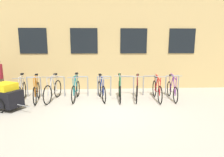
# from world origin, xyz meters

# --- Properties ---
(ground_plane) EXTENTS (42.00, 42.00, 0.00)m
(ground_plane) POSITION_xyz_m (0.00, 0.00, 0.00)
(ground_plane) COLOR #B2ADA0
(storefront_building) EXTENTS (28.00, 7.29, 6.48)m
(storefront_building) POSITION_xyz_m (0.00, 6.83, 3.24)
(storefront_building) COLOR tan
(storefront_building) RESTS_ON ground
(bike_rack) EXTENTS (6.62, 0.05, 0.88)m
(bike_rack) POSITION_xyz_m (-0.26, 1.90, 0.53)
(bike_rack) COLOR gray
(bike_rack) RESTS_ON ground
(bicycle_teal) EXTENTS (0.44, 1.66, 1.08)m
(bicycle_teal) POSITION_xyz_m (-1.43, 1.39, 0.39)
(bicycle_teal) COLOR black
(bicycle_teal) RESTS_ON ground
(bicycle_red) EXTENTS (0.44, 1.77, 1.06)m
(bicycle_red) POSITION_xyz_m (1.88, 1.21, 0.38)
(bicycle_red) COLOR black
(bicycle_red) RESTS_ON ground
(bicycle_orange) EXTENTS (0.47, 1.63, 1.06)m
(bicycle_orange) POSITION_xyz_m (-2.95, 1.25, 0.39)
(bicycle_orange) COLOR black
(bicycle_orange) RESTS_ON ground
(bicycle_green) EXTENTS (0.44, 1.71, 1.08)m
(bicycle_green) POSITION_xyz_m (0.36, 1.32, 0.39)
(bicycle_green) COLOR black
(bicycle_green) RESTS_ON ground
(bicycle_silver) EXTENTS (0.44, 1.75, 1.06)m
(bicycle_silver) POSITION_xyz_m (-2.32, 1.33, 0.40)
(bicycle_silver) COLOR black
(bicycle_silver) RESTS_ON ground
(bicycle_maroon) EXTENTS (0.51, 1.72, 1.05)m
(bicycle_maroon) POSITION_xyz_m (1.08, 1.34, 0.39)
(bicycle_maroon) COLOR black
(bicycle_maroon) RESTS_ON ground
(bicycle_purple) EXTENTS (0.44, 1.70, 1.07)m
(bicycle_purple) POSITION_xyz_m (2.53, 1.29, 0.37)
(bicycle_purple) COLOR black
(bicycle_purple) RESTS_ON ground
(bicycle_blue) EXTENTS (0.47, 1.62, 1.03)m
(bicycle_blue) POSITION_xyz_m (-0.38, 1.37, 0.38)
(bicycle_blue) COLOR black
(bicycle_blue) RESTS_ON ground
(bicycle_white) EXTENTS (0.50, 1.63, 1.08)m
(bicycle_white) POSITION_xyz_m (-3.55, 1.37, 0.38)
(bicycle_white) COLOR black
(bicycle_white) RESTS_ON ground
(bike_trailer) EXTENTS (1.43, 0.96, 0.95)m
(bike_trailer) POSITION_xyz_m (-3.61, 0.29, 0.49)
(bike_trailer) COLOR black
(bike_trailer) RESTS_ON ground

